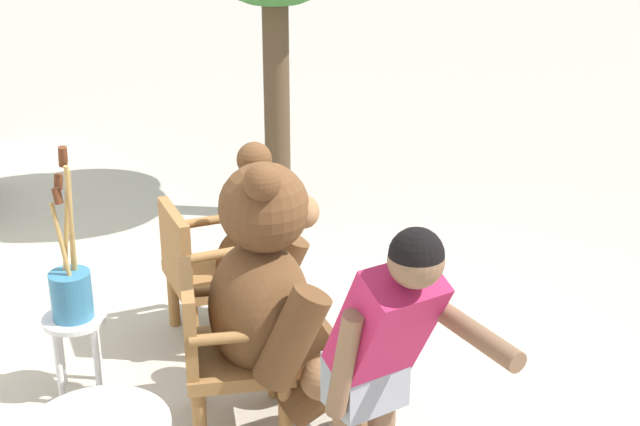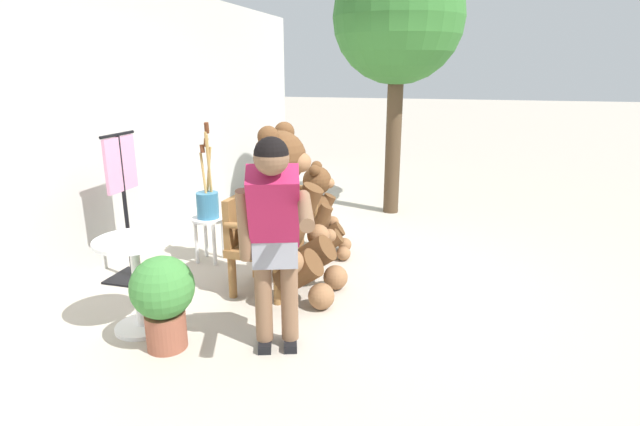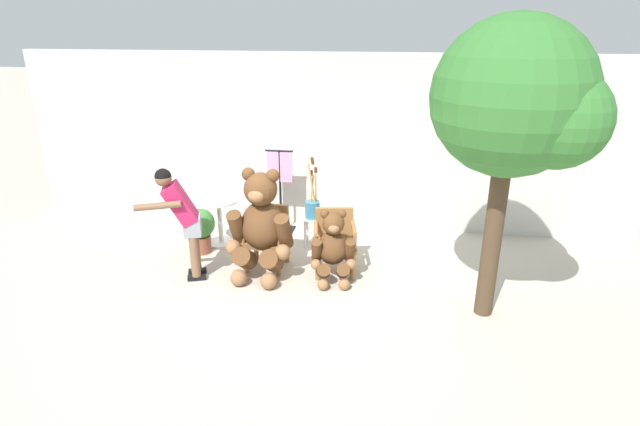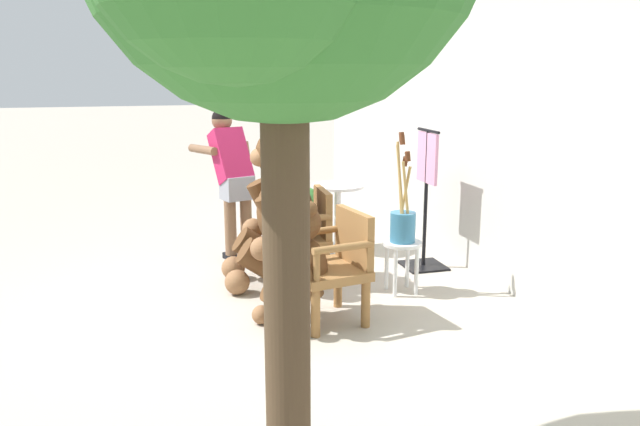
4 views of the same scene
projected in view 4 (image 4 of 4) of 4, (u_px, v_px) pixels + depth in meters
ground_plane at (241, 306)px, 5.16m from camera, size 60.00×60.00×0.00m
back_wall at (508, 130)px, 5.48m from camera, size 10.00×0.16×2.80m
wooden_chair_left at (305, 233)px, 5.68m from camera, size 0.59×0.55×0.86m
wooden_chair_right at (335, 263)px, 4.80m from camera, size 0.64×0.61×0.86m
teddy_bear_large at (276, 207)px, 5.56m from camera, size 0.88×0.85×1.47m
teddy_bear_small at (298, 264)px, 4.70m from camera, size 0.61×0.60×0.99m
person_visitor at (232, 170)px, 6.36m from camera, size 0.73×0.65×1.53m
white_stool at (402, 253)px, 5.43m from camera, size 0.34×0.34×0.46m
brush_bucket at (403, 220)px, 5.36m from camera, size 0.22×0.22×0.95m
round_side_table at (338, 210)px, 6.69m from camera, size 0.56×0.56×0.72m
potted_plant at (304, 212)px, 6.79m from camera, size 0.44×0.44×0.68m
clothing_display_stand at (426, 196)px, 6.05m from camera, size 0.44×0.40×1.36m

